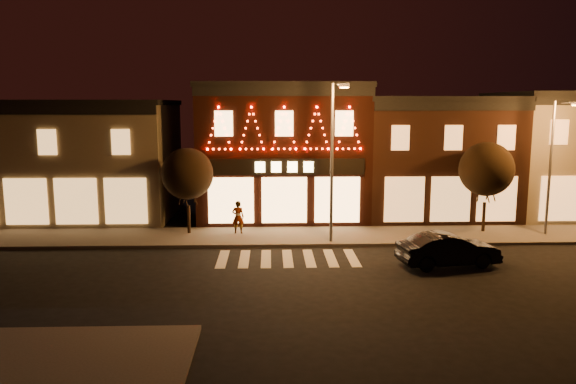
{
  "coord_description": "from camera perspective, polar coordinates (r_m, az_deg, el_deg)",
  "views": [
    {
      "loc": [
        -0.8,
        -20.59,
        7.08
      ],
      "look_at": [
        0.02,
        4.0,
        3.12
      ],
      "focal_mm": 34.28,
      "sensor_mm": 36.0,
      "label": 1
    }
  ],
  "objects": [
    {
      "name": "building_left",
      "position": [
        36.83,
        -21.27,
        3.2
      ],
      "size": [
        12.2,
        8.28,
        7.3
      ],
      "color": "#756A53",
      "rests_on": "ground"
    },
    {
      "name": "sidewalk_far",
      "position": [
        29.57,
        3.6,
        -4.58
      ],
      "size": [
        44.0,
        4.0,
        0.15
      ],
      "primitive_type": "cube",
      "color": "#47423D",
      "rests_on": "ground"
    },
    {
      "name": "ground",
      "position": [
        21.78,
        0.31,
        -9.82
      ],
      "size": [
        120.0,
        120.0,
        0.0
      ],
      "primitive_type": "plane",
      "color": "black",
      "rests_on": "ground"
    },
    {
      "name": "building_right_a",
      "position": [
        36.23,
        14.66,
        3.59
      ],
      "size": [
        9.2,
        8.28,
        7.5
      ],
      "color": "#361C13",
      "rests_on": "ground"
    },
    {
      "name": "pedestrian",
      "position": [
        29.76,
        -5.2,
        -2.61
      ],
      "size": [
        0.66,
        0.45,
        1.78
      ],
      "primitive_type": "imported",
      "rotation": [
        0.0,
        0.0,
        3.11
      ],
      "color": "gray",
      "rests_on": "sidewalk_far"
    },
    {
      "name": "building_right_b",
      "position": [
        39.73,
        27.24,
        3.56
      ],
      "size": [
        9.2,
        8.28,
        7.8
      ],
      "color": "#756A53",
      "rests_on": "ground"
    },
    {
      "name": "building_pulp",
      "position": [
        34.7,
        -0.57,
        4.32
      ],
      "size": [
        10.2,
        8.34,
        8.3
      ],
      "color": "black",
      "rests_on": "ground"
    },
    {
      "name": "streetlamp_mid",
      "position": [
        27.24,
        4.75,
        4.32
      ],
      "size": [
        0.71,
        1.82,
        7.93
      ],
      "rotation": [
        0.0,
        0.0,
        -0.22
      ],
      "color": "#59595E",
      "rests_on": "sidewalk_far"
    },
    {
      "name": "tree_left",
      "position": [
        29.81,
        -10.39,
        1.86
      ],
      "size": [
        2.76,
        2.76,
        4.62
      ],
      "rotation": [
        0.0,
        0.0,
        -0.03
      ],
      "color": "black",
      "rests_on": "sidewalk_far"
    },
    {
      "name": "dark_sedan",
      "position": [
        25.3,
        16.3,
        -5.77
      ],
      "size": [
        4.62,
        2.25,
        1.46
      ],
      "primitive_type": "imported",
      "rotation": [
        0.0,
        0.0,
        1.74
      ],
      "color": "black",
      "rests_on": "ground"
    },
    {
      "name": "tree_right",
      "position": [
        31.62,
        19.89,
        2.24
      ],
      "size": [
        2.93,
        2.93,
        4.9
      ],
      "rotation": [
        0.0,
        0.0,
        0.0
      ],
      "color": "black",
      "rests_on": "sidewalk_far"
    },
    {
      "name": "streetlamp_right",
      "position": [
        31.97,
        25.86,
        3.25
      ],
      "size": [
        0.66,
        1.62,
        7.08
      ],
      "rotation": [
        0.0,
        0.0,
        -0.24
      ],
      "color": "#59595E",
      "rests_on": "sidewalk_far"
    }
  ]
}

